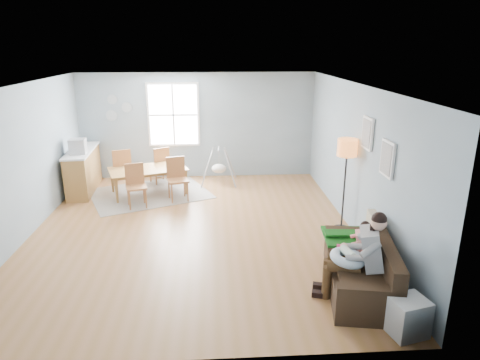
{
  "coord_description": "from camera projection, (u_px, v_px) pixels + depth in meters",
  "views": [
    {
      "loc": [
        0.41,
        -7.46,
        3.37
      ],
      "look_at": [
        0.87,
        -0.05,
        1.0
      ],
      "focal_mm": 32.0,
      "sensor_mm": 36.0,
      "label": 1
    }
  ],
  "objects": [
    {
      "name": "room",
      "position": [
        189.0,
        102.0,
        7.36
      ],
      "size": [
        8.4,
        9.4,
        3.9
      ],
      "color": "#9C6937"
    },
    {
      "name": "window",
      "position": [
        173.0,
        115.0,
        10.85
      ],
      "size": [
        1.32,
        0.08,
        1.62
      ],
      "color": "white",
      "rests_on": "room"
    },
    {
      "name": "pictures",
      "position": [
        377.0,
        145.0,
        6.71
      ],
      "size": [
        0.05,
        1.34,
        0.74
      ],
      "color": "white",
      "rests_on": "room"
    },
    {
      "name": "wall_plates",
      "position": [
        117.0,
        108.0,
        10.72
      ],
      "size": [
        0.67,
        0.02,
        0.66
      ],
      "color": "#94A7B1",
      "rests_on": "room"
    },
    {
      "name": "sofa",
      "position": [
        363.0,
        270.0,
        6.12
      ],
      "size": [
        1.16,
        2.04,
        0.78
      ],
      "color": "black",
      "rests_on": "room"
    },
    {
      "name": "green_throw",
      "position": [
        352.0,
        237.0,
        6.67
      ],
      "size": [
        0.95,
        0.82,
        0.04
      ],
      "primitive_type": "cube",
      "rotation": [
        0.0,
        0.0,
        -0.1
      ],
      "color": "#135513",
      "rests_on": "sofa"
    },
    {
      "name": "beige_pillow",
      "position": [
        373.0,
        229.0,
        6.45
      ],
      "size": [
        0.18,
        0.47,
        0.46
      ],
      "primitive_type": "cube",
      "rotation": [
        0.0,
        0.0,
        -0.12
      ],
      "color": "tan",
      "rests_on": "sofa"
    },
    {
      "name": "father",
      "position": [
        359.0,
        253.0,
        5.75
      ],
      "size": [
        0.98,
        0.61,
        1.29
      ],
      "color": "gray",
      "rests_on": "sofa"
    },
    {
      "name": "nursing_pillow",
      "position": [
        348.0,
        258.0,
        5.79
      ],
      "size": [
        0.59,
        0.58,
        0.2
      ],
      "primitive_type": "torus",
      "rotation": [
        0.0,
        0.14,
        -0.22
      ],
      "color": "#CBE9FE",
      "rests_on": "father"
    },
    {
      "name": "infant",
      "position": [
        347.0,
        251.0,
        5.8
      ],
      "size": [
        0.17,
        0.35,
        0.13
      ],
      "color": "silver",
      "rests_on": "nursing_pillow"
    },
    {
      "name": "toddler",
      "position": [
        358.0,
        240.0,
        6.19
      ],
      "size": [
        0.5,
        0.32,
        0.75
      ],
      "color": "white",
      "rests_on": "sofa"
    },
    {
      "name": "floor_lamp",
      "position": [
        347.0,
        155.0,
        7.7
      ],
      "size": [
        0.35,
        0.35,
        1.75
      ],
      "color": "black",
      "rests_on": "room"
    },
    {
      "name": "storage_cube",
      "position": [
        407.0,
        317.0,
        5.14
      ],
      "size": [
        0.5,
        0.47,
        0.47
      ],
      "color": "silver",
      "rests_on": "room"
    },
    {
      "name": "rug",
      "position": [
        150.0,
        193.0,
        10.07
      ],
      "size": [
        3.15,
        2.82,
        0.01
      ],
      "primitive_type": "cube",
      "rotation": [
        0.0,
        0.0,
        0.4
      ],
      "color": "gray",
      "rests_on": "room"
    },
    {
      "name": "dining_table",
      "position": [
        149.0,
        181.0,
        9.98
      ],
      "size": [
        1.96,
        1.48,
        0.61
      ],
      "primitive_type": "imported",
      "rotation": [
        0.0,
        0.0,
        0.33
      ],
      "color": "olive",
      "rests_on": "rug"
    },
    {
      "name": "chair_sw",
      "position": [
        136.0,
        183.0,
        9.17
      ],
      "size": [
        0.52,
        0.52,
        0.93
      ],
      "color": "#9A5635",
      "rests_on": "rug"
    },
    {
      "name": "chair_se",
      "position": [
        177.0,
        176.0,
        9.57
      ],
      "size": [
        0.54,
        0.54,
        0.97
      ],
      "color": "#9A5635",
      "rests_on": "rug"
    },
    {
      "name": "chair_nw",
      "position": [
        122.0,
        166.0,
        10.23
      ],
      "size": [
        0.58,
        0.58,
        1.0
      ],
      "color": "#9A5635",
      "rests_on": "rug"
    },
    {
      "name": "chair_ne",
      "position": [
        160.0,
        163.0,
        10.66
      ],
      "size": [
        0.58,
        0.58,
        0.94
      ],
      "color": "#9A5635",
      "rests_on": "rug"
    },
    {
      "name": "counter",
      "position": [
        83.0,
        170.0,
        10.15
      ],
      "size": [
        0.65,
        1.83,
        1.0
      ],
      "color": "olive",
      "rests_on": "room"
    },
    {
      "name": "monitor",
      "position": [
        77.0,
        146.0,
        9.63
      ],
      "size": [
        0.38,
        0.37,
        0.33
      ],
      "color": "#A9A9AE",
      "rests_on": "counter"
    },
    {
      "name": "baby_swing",
      "position": [
        219.0,
        168.0,
        10.72
      ],
      "size": [
        0.92,
        0.93,
        0.89
      ],
      "color": "#A9A9AE",
      "rests_on": "room"
    }
  ]
}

